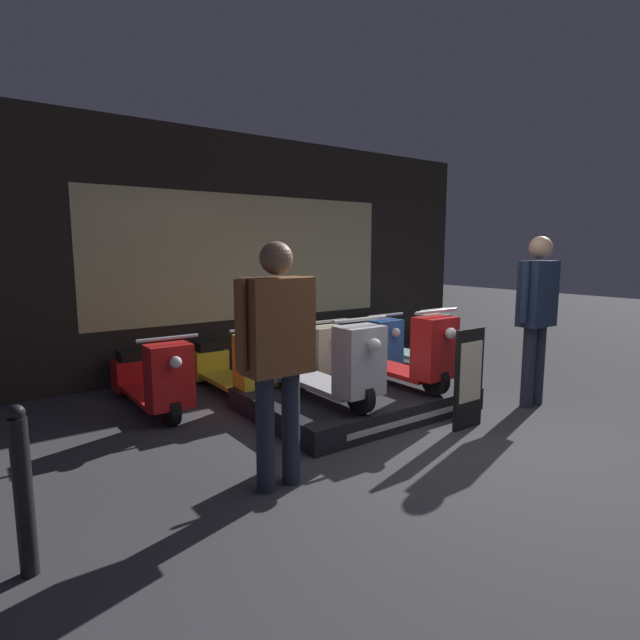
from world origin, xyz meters
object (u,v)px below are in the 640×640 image
(scooter_display_right, at_px, (393,352))
(scooter_backrow_2, at_px, (299,356))
(scooter_display_left, at_px, (321,364))
(person_right_browsing, at_px, (537,307))
(scooter_backrow_0, at_px, (151,378))
(scooter_backrow_4, at_px, (404,340))
(price_sign_board, at_px, (469,378))
(scooter_backrow_3, at_px, (355,348))
(street_bollard, at_px, (23,492))
(scooter_backrow_1, at_px, (232,366))
(person_left_browsing, at_px, (277,344))

(scooter_display_right, bearing_deg, scooter_backrow_2, 106.50)
(scooter_display_left, relative_size, scooter_display_right, 1.00)
(scooter_display_left, bearing_deg, person_right_browsing, -24.85)
(scooter_backrow_2, distance_m, person_right_browsing, 2.81)
(scooter_backrow_0, xyz_separation_m, scooter_backrow_2, (1.85, 0.00, 0.00))
(scooter_backrow_4, xyz_separation_m, price_sign_board, (-1.47, -2.30, 0.15))
(scooter_backrow_3, xyz_separation_m, person_right_browsing, (0.58, -2.26, 0.73))
(scooter_backrow_3, height_order, street_bollard, street_bollard)
(scooter_display_left, xyz_separation_m, scooter_backrow_3, (1.51, 1.29, -0.22))
(scooter_backrow_1, relative_size, person_right_browsing, 0.93)
(scooter_backrow_1, height_order, scooter_backrow_2, same)
(person_left_browsing, height_order, person_right_browsing, person_right_browsing)
(scooter_display_right, xyz_separation_m, scooter_backrow_2, (-0.38, 1.29, -0.22))
(scooter_display_left, bearing_deg, scooter_backrow_4, 27.92)
(street_bollard, bearing_deg, scooter_backrow_4, 24.85)
(price_sign_board, distance_m, street_bollard, 3.59)
(scooter_display_left, distance_m, scooter_backrow_4, 2.77)
(person_right_browsing, bearing_deg, street_bollard, -179.05)
(scooter_backrow_1, bearing_deg, scooter_backrow_4, 0.00)
(scooter_backrow_4, relative_size, person_left_browsing, 0.98)
(person_left_browsing, bearing_deg, scooter_backrow_3, 41.22)
(scooter_backrow_2, distance_m, street_bollard, 3.97)
(person_right_browsing, height_order, price_sign_board, person_right_browsing)
(scooter_backrow_3, xyz_separation_m, street_bollard, (-4.13, -2.34, 0.12))
(scooter_backrow_2, relative_size, scooter_backrow_3, 1.00)
(scooter_backrow_3, xyz_separation_m, price_sign_board, (-0.54, -2.30, 0.15))
(scooter_backrow_0, bearing_deg, scooter_backrow_4, 0.00)
(scooter_backrow_0, height_order, scooter_backrow_2, same)
(scooter_display_left, xyz_separation_m, person_left_browsing, (-1.07, -0.97, 0.48))
(scooter_backrow_1, xyz_separation_m, person_left_browsing, (-0.73, -2.26, 0.70))
(scooter_backrow_4, bearing_deg, scooter_backrow_0, 180.00)
(scooter_backrow_0, bearing_deg, price_sign_board, -45.87)
(scooter_backrow_4, bearing_deg, person_left_browsing, -147.16)
(scooter_backrow_4, bearing_deg, price_sign_board, -122.55)
(scooter_backrow_4, height_order, person_right_browsing, person_right_browsing)
(scooter_backrow_3, relative_size, person_right_browsing, 0.93)
(scooter_display_left, distance_m, scooter_backrow_2, 1.44)
(person_right_browsing, bearing_deg, scooter_backrow_3, 104.37)
(street_bollard, bearing_deg, person_left_browsing, 2.89)
(scooter_display_right, height_order, scooter_backrow_4, scooter_display_right)
(scooter_display_left, height_order, person_right_browsing, person_right_browsing)
(scooter_display_left, distance_m, person_right_browsing, 2.36)
(scooter_backrow_3, bearing_deg, person_right_browsing, -75.63)
(scooter_backrow_1, height_order, street_bollard, street_bollard)
(scooter_backrow_2, bearing_deg, price_sign_board, -80.58)
(scooter_backrow_0, bearing_deg, person_left_browsing, -85.23)
(scooter_backrow_1, bearing_deg, scooter_backrow_2, 0.00)
(scooter_backrow_3, distance_m, person_right_browsing, 2.45)
(scooter_backrow_1, relative_size, scooter_backrow_3, 1.00)
(scooter_backrow_3, xyz_separation_m, person_left_browsing, (-2.58, -2.26, 0.70))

